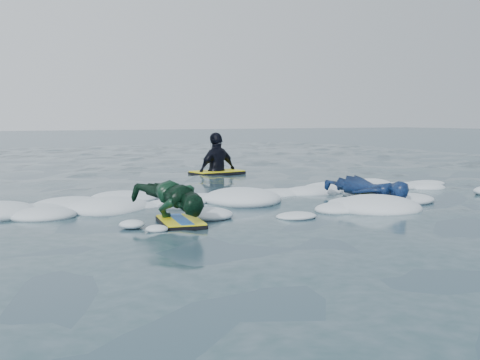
% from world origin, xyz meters
% --- Properties ---
extents(ground, '(120.00, 120.00, 0.00)m').
position_xyz_m(ground, '(0.00, 0.00, 0.00)').
color(ground, '#1B3440').
rests_on(ground, ground).
extents(foam_band, '(12.00, 3.10, 0.30)m').
position_xyz_m(foam_band, '(0.00, 1.03, 0.00)').
color(foam_band, silver).
rests_on(foam_band, ground).
extents(prone_woman_unit, '(0.86, 1.62, 0.40)m').
position_xyz_m(prone_woman_unit, '(2.86, 0.28, 0.20)').
color(prone_woman_unit, black).
rests_on(prone_woman_unit, ground).
extents(prone_child_unit, '(0.75, 1.38, 0.53)m').
position_xyz_m(prone_child_unit, '(-0.48, 0.03, 0.27)').
color(prone_child_unit, black).
rests_on(prone_child_unit, ground).
extents(waiting_rider_unit, '(1.30, 0.82, 1.84)m').
position_xyz_m(waiting_rider_unit, '(2.83, 5.63, 0.07)').
color(waiting_rider_unit, black).
rests_on(waiting_rider_unit, ground).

